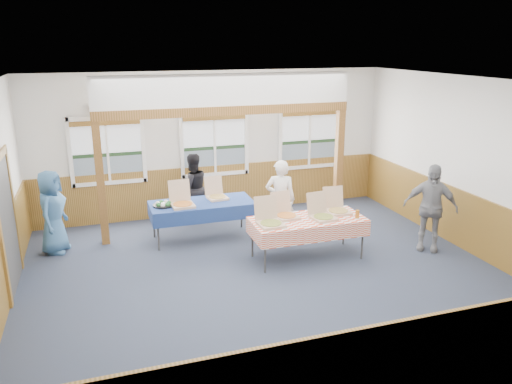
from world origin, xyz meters
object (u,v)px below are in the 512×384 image
Objects in this scene: woman_black at (193,188)px; man_blue at (52,212)px; table_right at (308,221)px; person_grey at (430,207)px; woman_white at (280,200)px; table_left at (202,205)px.

man_blue is at bearing 6.61° from woman_black.
person_grey is (2.33, -0.34, 0.13)m from table_right.
woman_white is (-0.13, 1.05, 0.10)m from table_right.
man_blue is at bearing 169.70° from table_right.
man_blue reaches higher than table_right.
person_grey is at bearing 133.71° from woman_black.
woman_white is at bearing 108.07° from table_right.
table_right is (1.60, -1.52, 0.00)m from table_left.
man_blue is at bearing 166.41° from table_left.
woman_white is at bearing -27.01° from table_left.
woman_black is 4.86m from person_grey.
table_left is 0.98× the size of table_right.
person_grey reaches higher than table_right.
table_right is 3.00m from woman_black.
woman_black reaches higher than table_left.
woman_black is at bearing -55.23° from man_blue.
man_blue is 0.95× the size of person_grey.
man_blue is (-4.36, 1.72, 0.08)m from table_right.
woman_black is 0.96× the size of man_blue.
person_grey is at bearing -88.88° from man_blue.
table_left is at bearing -75.94° from man_blue.
woman_white is at bearing 124.41° from woman_black.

